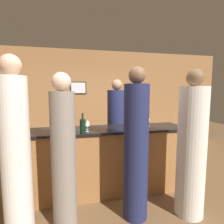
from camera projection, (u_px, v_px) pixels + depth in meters
ground_plane at (104, 191)px, 2.89m from camera, size 14.00×14.00×0.00m
back_wall at (90, 100)px, 5.02m from camera, size 8.00×0.08×2.80m
bar_counter at (104, 160)px, 2.84m from camera, size 2.68×0.64×1.05m
bartender at (117, 129)px, 3.56m from camera, size 0.38×0.38×1.88m
guest_0 at (136, 149)px, 2.20m from camera, size 0.31×0.31×1.93m
guest_1 at (191, 149)px, 2.26m from camera, size 0.36×0.36×1.91m
guest_2 at (16, 153)px, 1.92m from camera, size 0.31×0.31×2.02m
guest_3 at (64, 156)px, 2.05m from camera, size 0.29×0.29×1.84m
wine_bottle_0 at (83, 126)px, 2.44m from camera, size 0.08×0.08×0.29m
wine_glass_0 at (145, 120)px, 2.82m from camera, size 0.08×0.08×0.17m
wine_glass_1 at (148, 119)px, 2.94m from camera, size 0.06×0.06×0.17m
wine_glass_2 at (87, 124)px, 2.55m from camera, size 0.07×0.07×0.16m
wine_glass_3 at (88, 122)px, 2.69m from camera, size 0.07×0.07×0.15m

